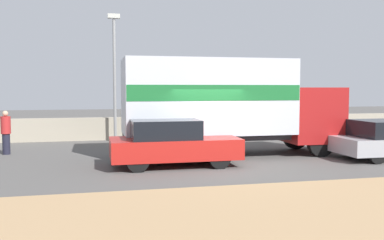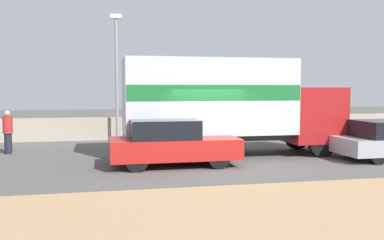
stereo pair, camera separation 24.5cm
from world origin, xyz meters
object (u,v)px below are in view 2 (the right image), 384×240
Objects in this scene: box_truck at (225,101)px; car_hatchback at (171,143)px; pedestrian at (8,131)px; street_lamp at (117,67)px.

box_truck is 3.14m from car_hatchback.
car_hatchback is (-2.31, -1.70, -1.28)m from box_truck.
box_truck reaches higher than car_hatchback.
car_hatchback is at bearing -143.58° from box_truck.
street_lamp is at bearing 35.39° from pedestrian.
box_truck reaches higher than pedestrian.
box_truck is 1.97× the size of car_hatchback.
box_truck is 4.89× the size of pedestrian.
street_lamp is 1.44× the size of car_hatchback.
box_truck is at bearing -14.92° from pedestrian.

